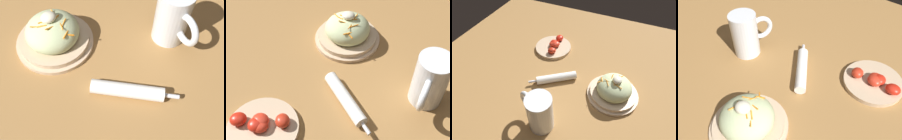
# 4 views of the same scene
# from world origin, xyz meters

# --- Properties ---
(ground_plane) EXTENTS (1.43, 1.43, 0.00)m
(ground_plane) POSITION_xyz_m (0.00, 0.00, 0.00)
(ground_plane) COLOR #9E703D
(salad_plate) EXTENTS (0.21, 0.21, 0.11)m
(salad_plate) POSITION_xyz_m (-0.09, 0.18, 0.04)
(salad_plate) COLOR #D1B28E
(salad_plate) RESTS_ON ground_plane
(beer_mug) EXTENTS (0.09, 0.15, 0.15)m
(beer_mug) POSITION_xyz_m (0.15, -0.03, 0.07)
(beer_mug) COLOR white
(beer_mug) RESTS_ON ground_plane
(napkin_roll) EXTENTS (0.14, 0.19, 0.04)m
(napkin_roll) POSITION_xyz_m (-0.07, -0.07, 0.02)
(napkin_roll) COLOR white
(napkin_roll) RESTS_ON ground_plane
(tomato_plate) EXTENTS (0.19, 0.19, 0.04)m
(tomato_plate) POSITION_xyz_m (-0.27, -0.18, 0.01)
(tomato_plate) COLOR #D1B28E
(tomato_plate) RESTS_ON ground_plane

